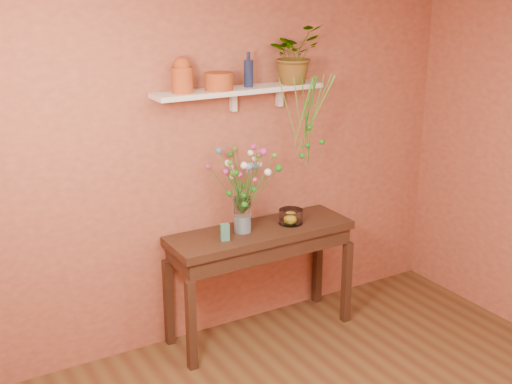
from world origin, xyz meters
TOP-DOWN VIEW (x-y plane):
  - room at (0.00, 0.00)m, footprint 4.04×4.04m
  - sideboard at (0.16, 1.75)m, footprint 1.44×0.46m
  - wall_shelf at (0.06, 1.87)m, footprint 1.30×0.24m
  - terracotta_jug at (-0.40, 1.86)m, footprint 0.16×0.16m
  - terracotta_pot at (-0.13, 1.85)m, footprint 0.23×0.23m
  - blue_bottle at (0.12, 1.87)m, footprint 0.09×0.09m
  - spider_plant at (0.50, 1.84)m, footprint 0.45×0.41m
  - plant_fronds at (0.54, 1.68)m, footprint 0.47×0.26m
  - glass_vase at (0.01, 1.77)m, footprint 0.13×0.13m
  - bouquet at (0.03, 1.75)m, footprint 0.46×0.50m
  - glass_bowl at (0.42, 1.73)m, footprint 0.19×0.19m
  - lemon at (0.40, 1.72)m, footprint 0.08×0.08m
  - carton at (-0.18, 1.68)m, footprint 0.07×0.06m

SIDE VIEW (x-z plane):
  - sideboard at x=0.16m, z-range 0.31..1.19m
  - lemon at x=0.40m, z-range 0.88..0.96m
  - glass_bowl at x=0.42m, z-range 0.87..0.98m
  - carton at x=-0.18m, z-range 0.88..1.00m
  - glass_vase at x=0.01m, z-range 0.86..1.13m
  - bouquet at x=0.03m, z-range 1.09..1.60m
  - room at x=0.00m, z-range 0.00..2.70m
  - plant_fronds at x=0.54m, z-range 1.28..1.99m
  - wall_shelf at x=0.06m, z-range 1.82..2.01m
  - terracotta_pot at x=-0.13m, z-range 1.94..2.06m
  - blue_bottle at x=0.12m, z-range 1.91..2.16m
  - terracotta_jug at x=-0.40m, z-range 1.93..2.18m
  - spider_plant at x=0.50m, z-range 1.94..2.37m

